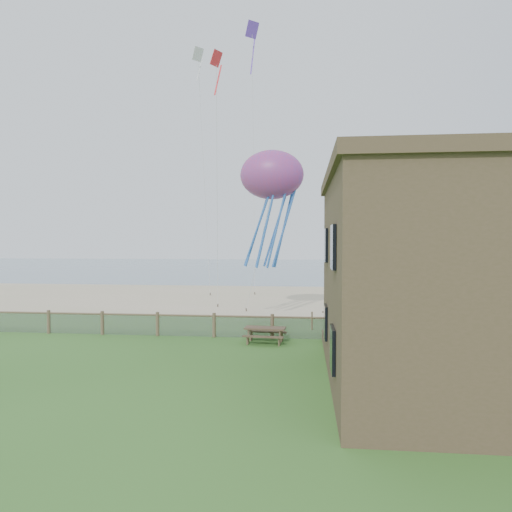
{
  "coord_description": "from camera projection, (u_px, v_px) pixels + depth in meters",
  "views": [
    {
      "loc": [
        4.61,
        -16.94,
        5.0
      ],
      "look_at": [
        1.96,
        8.0,
        4.12
      ],
      "focal_mm": 32.0,
      "sensor_mm": 36.0,
      "label": 1
    }
  ],
  "objects": [
    {
      "name": "ground",
      "position": [
        183.0,
        370.0,
        17.49
      ],
      "size": [
        160.0,
        160.0,
        0.0
      ],
      "primitive_type": "plane",
      "color": "#305D20",
      "rests_on": "ground"
    },
    {
      "name": "sand_beach",
      "position": [
        251.0,
        298.0,
        39.36
      ],
      "size": [
        72.0,
        20.0,
        0.02
      ],
      "primitive_type": "cube",
      "color": "tan",
      "rests_on": "ground"
    },
    {
      "name": "ocean",
      "position": [
        279.0,
        267.0,
        83.08
      ],
      "size": [
        160.0,
        68.0,
        0.02
      ],
      "primitive_type": "cube",
      "color": "slate",
      "rests_on": "ground"
    },
    {
      "name": "chainlink_fence",
      "position": [
        214.0,
        327.0,
        23.44
      ],
      "size": [
        36.2,
        0.2,
        1.25
      ],
      "primitive_type": null,
      "color": "#4E392C",
      "rests_on": "ground"
    },
    {
      "name": "motel_deck",
      "position": [
        486.0,
        343.0,
        21.08
      ],
      "size": [
        15.0,
        2.0,
        0.5
      ],
      "primitive_type": "cube",
      "color": "brown",
      "rests_on": "ground"
    },
    {
      "name": "picnic_table",
      "position": [
        265.0,
        334.0,
        22.16
      ],
      "size": [
        2.08,
        1.64,
        0.83
      ],
      "primitive_type": null,
      "rotation": [
        0.0,
        0.0,
        -0.08
      ],
      "color": "brown",
      "rests_on": "ground"
    },
    {
      "name": "octopus_kite",
      "position": [
        272.0,
        207.0,
        28.48
      ],
      "size": [
        4.4,
        3.69,
        7.75
      ],
      "primitive_type": null,
      "rotation": [
        0.0,
        0.0,
        -0.32
      ],
      "color": "#FF282A"
    },
    {
      "name": "kite_white",
      "position": [
        198.0,
        61.0,
        36.52
      ],
      "size": [
        1.85,
        1.81,
        2.24
      ],
      "primitive_type": null,
      "rotation": [
        0.44,
        0.0,
        0.85
      ],
      "color": "silver"
    },
    {
      "name": "kite_purple",
      "position": [
        252.0,
        44.0,
        36.99
      ],
      "size": [
        2.33,
        2.44,
        3.5
      ],
      "primitive_type": null,
      "rotation": [
        0.44,
        0.0,
        0.7
      ],
      "color": "#6438B8"
    },
    {
      "name": "kite_red",
      "position": [
        216.0,
        70.0,
        29.37
      ],
      "size": [
        1.93,
        1.68,
        2.51
      ],
      "primitive_type": null,
      "rotation": [
        0.44,
        0.0,
        1.04
      ],
      "color": "red"
    }
  ]
}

